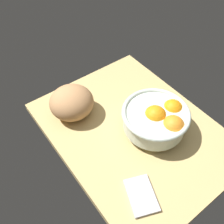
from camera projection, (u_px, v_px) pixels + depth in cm
name	position (u px, v px, depth cm)	size (l,w,h in cm)	color
ground_plane	(133.00, 131.00, 91.88)	(68.41, 52.88, 3.00)	tan
fruit_bowl	(158.00, 118.00, 85.44)	(23.03, 23.03, 11.30)	silver
bread_loaf	(72.00, 102.00, 91.21)	(16.13, 15.48, 11.53)	tan
napkin_folded	(141.00, 195.00, 74.17)	(11.63, 7.70, 1.03)	#B8B7C0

